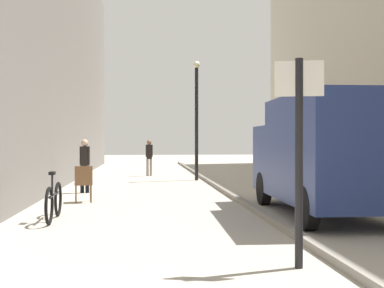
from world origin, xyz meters
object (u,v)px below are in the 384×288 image
(street_sign_post, at_px, (299,144))
(bicycle_leaning, at_px, (54,201))
(delivery_van, at_px, (323,153))
(pedestrian_main_foreground, at_px, (149,155))
(cafe_chair_near_window, at_px, (83,181))
(pedestrian_mid_block, at_px, (85,162))
(lamp_post, at_px, (197,112))

(street_sign_post, height_order, bicycle_leaning, street_sign_post)
(delivery_van, bearing_deg, bicycle_leaning, -177.49)
(bicycle_leaning, bearing_deg, street_sign_post, -47.79)
(pedestrian_main_foreground, bearing_deg, cafe_chair_near_window, -113.54)
(pedestrian_main_foreground, xyz_separation_m, street_sign_post, (1.68, -15.68, 0.61))
(pedestrian_mid_block, height_order, street_sign_post, street_sign_post)
(street_sign_post, relative_size, lamp_post, 0.55)
(pedestrian_mid_block, bearing_deg, cafe_chair_near_window, -68.66)
(pedestrian_mid_block, xyz_separation_m, lamp_post, (3.88, 4.21, 1.79))
(bicycle_leaning, bearing_deg, pedestrian_main_foreground, 79.14)
(pedestrian_main_foreground, relative_size, bicycle_leaning, 0.92)
(lamp_post, xyz_separation_m, bicycle_leaning, (-3.87, -9.23, -2.34))
(pedestrian_main_foreground, relative_size, cafe_chair_near_window, 1.73)
(delivery_van, height_order, street_sign_post, street_sign_post)
(pedestrian_main_foreground, height_order, pedestrian_mid_block, same)
(delivery_van, bearing_deg, cafe_chair_near_window, 155.57)
(pedestrian_main_foreground, distance_m, cafe_chair_near_window, 9.27)
(pedestrian_main_foreground, bearing_deg, lamp_post, -66.37)
(street_sign_post, height_order, cafe_chair_near_window, street_sign_post)
(cafe_chair_near_window, bearing_deg, pedestrian_main_foreground, 70.10)
(delivery_van, xyz_separation_m, lamp_post, (-1.69, 9.13, 1.40))
(lamp_post, height_order, cafe_chair_near_window, lamp_post)
(delivery_van, height_order, bicycle_leaning, delivery_van)
(bicycle_leaning, height_order, cafe_chair_near_window, bicycle_leaning)
(pedestrian_mid_block, distance_m, bicycle_leaning, 5.05)
(pedestrian_main_foreground, xyz_separation_m, pedestrian_mid_block, (-2.02, -6.76, 0.00))
(pedestrian_main_foreground, bearing_deg, pedestrian_mid_block, -119.19)
(delivery_van, bearing_deg, pedestrian_main_foreground, 108.32)
(street_sign_post, bearing_deg, bicycle_leaning, -32.94)
(delivery_van, height_order, cafe_chair_near_window, delivery_van)
(street_sign_post, bearing_deg, lamp_post, -77.11)
(street_sign_post, xyz_separation_m, lamp_post, (0.18, 13.14, 1.18))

